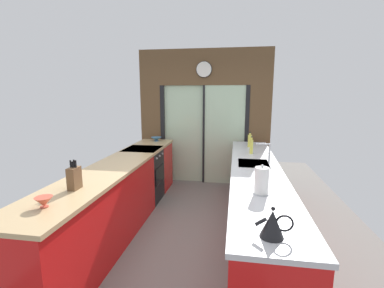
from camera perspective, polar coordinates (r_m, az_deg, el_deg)
ground_plane at (r=4.13m, az=-0.67°, el=-15.97°), size 5.04×7.60×0.02m
back_wall_unit at (r=5.48m, az=2.55°, el=7.35°), size 2.64×0.12×2.70m
left_counter_run at (r=3.78m, az=-15.95°, el=-11.08°), size 0.62×3.80×0.92m
right_counter_run at (r=3.62m, az=13.13°, el=-11.99°), size 0.62×3.80×0.92m
sink_faucet at (r=3.68m, az=15.60°, el=-1.27°), size 0.19×0.02×0.28m
oven_range at (r=4.76m, az=-10.22°, el=-6.43°), size 0.60×0.60×0.92m
mixing_bowl_near at (r=2.55m, az=-28.84°, el=-10.66°), size 0.14×0.14×0.09m
mixing_bowl_far at (r=5.33m, az=-7.57°, el=1.07°), size 0.21×0.21×0.08m
knife_block at (r=2.86m, az=-23.64°, el=-6.58°), size 0.08×0.14×0.29m
kettle at (r=1.88m, az=16.69°, el=-15.85°), size 0.24×0.16×0.21m
soap_bottle_near at (r=4.25m, az=12.47°, el=-0.48°), size 0.05×0.05×0.27m
soap_bottle_far at (r=4.79m, az=12.12°, el=0.73°), size 0.07×0.07×0.26m
paper_towel_roll at (r=2.58m, az=14.51°, el=-7.57°), size 0.15×0.15×0.28m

